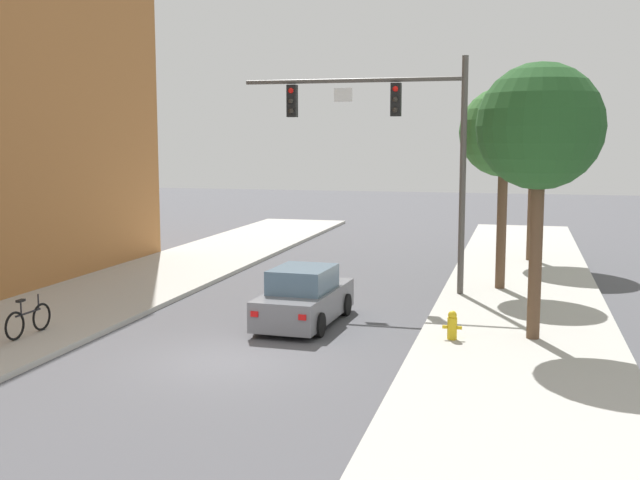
# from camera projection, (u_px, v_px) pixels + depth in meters

# --- Properties ---
(ground_plane) EXTENTS (120.00, 120.00, 0.00)m
(ground_plane) POSITION_uv_depth(u_px,v_px,m) (229.00, 360.00, 18.03)
(ground_plane) COLOR #4C4C51
(sidewalk_right) EXTENTS (5.00, 60.00, 0.15)m
(sidewalk_right) POSITION_uv_depth(u_px,v_px,m) (519.00, 378.00, 16.41)
(sidewalk_right) COLOR #B2AFA8
(sidewalk_right) RESTS_ON ground
(traffic_signal_mast) EXTENTS (7.28, 0.38, 7.50)m
(traffic_signal_mast) POSITION_uv_depth(u_px,v_px,m) (398.00, 130.00, 24.96)
(traffic_signal_mast) COLOR #514C47
(traffic_signal_mast) RESTS_ON sidewalk_right
(car_lead_grey) EXTENTS (1.98, 4.31, 1.60)m
(car_lead_grey) POSITION_uv_depth(u_px,v_px,m) (304.00, 298.00, 21.52)
(car_lead_grey) COLOR slate
(car_lead_grey) RESTS_ON ground
(bicycle_leaning) EXTENTS (0.14, 1.77, 0.98)m
(bicycle_leaning) POSITION_uv_depth(u_px,v_px,m) (28.00, 320.00, 19.69)
(bicycle_leaning) COLOR black
(bicycle_leaning) RESTS_ON sidewalk_left
(fire_hydrant) EXTENTS (0.48, 0.24, 0.72)m
(fire_hydrant) POSITION_uv_depth(u_px,v_px,m) (452.00, 325.00, 19.29)
(fire_hydrant) COLOR gold
(fire_hydrant) RESTS_ON sidewalk_right
(street_tree_nearest) EXTENTS (3.07, 3.07, 6.76)m
(street_tree_nearest) POSITION_uv_depth(u_px,v_px,m) (540.00, 128.00, 18.80)
(street_tree_nearest) COLOR brown
(street_tree_nearest) RESTS_ON sidewalk_right
(street_tree_second) EXTENTS (2.93, 2.93, 6.62)m
(street_tree_second) POSITION_uv_depth(u_px,v_px,m) (504.00, 133.00, 25.40)
(street_tree_second) COLOR brown
(street_tree_second) RESTS_ON sidewalk_right
(street_tree_third) EXTENTS (3.85, 3.85, 7.67)m
(street_tree_third) POSITION_uv_depth(u_px,v_px,m) (535.00, 120.00, 31.44)
(street_tree_third) COLOR brown
(street_tree_third) RESTS_ON sidewalk_right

